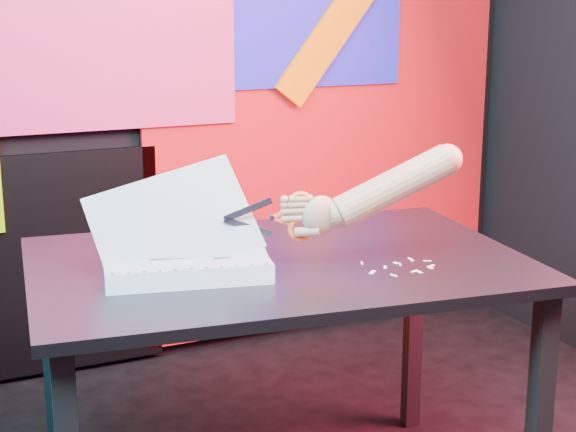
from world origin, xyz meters
TOP-DOWN VIEW (x-y plane):
  - room at (0.00, 0.00)m, footprint 3.01×3.01m
  - backdrop at (0.06, 1.46)m, footprint 2.88×0.05m
  - work_table at (-0.13, 0.26)m, footprint 1.39×1.02m
  - printout_stack at (-0.39, 0.25)m, footprint 0.46×0.38m
  - scissors at (-0.12, 0.18)m, footprint 0.22×0.07m
  - hand_forearm at (0.10, 0.11)m, footprint 0.45×0.17m
  - paper_clippings at (0.13, 0.05)m, footprint 0.21×0.15m

SIDE VIEW (x-z plane):
  - work_table at x=-0.13m, z-range 0.29..1.04m
  - paper_clippings at x=0.13m, z-range 0.75..0.75m
  - printout_stack at x=-0.39m, z-range 0.63..0.93m
  - scissors at x=-0.12m, z-range 0.82..0.95m
  - hand_forearm at x=0.10m, z-range 0.83..1.06m
  - backdrop at x=0.06m, z-range -0.08..2.00m
  - room at x=0.00m, z-range 0.00..2.71m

